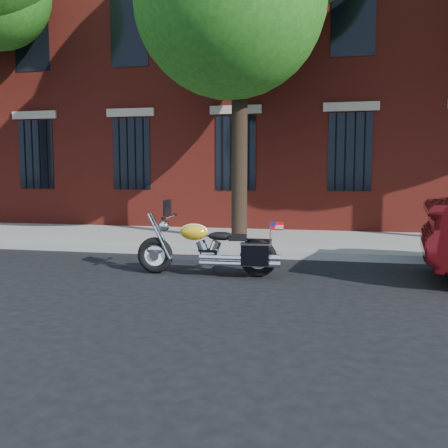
# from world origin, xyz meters

# --- Properties ---
(ground) EXTENTS (120.00, 120.00, 0.00)m
(ground) POSITION_xyz_m (0.00, 0.00, 0.00)
(ground) COLOR black
(ground) RESTS_ON ground
(curb) EXTENTS (40.00, 0.16, 0.15)m
(curb) POSITION_xyz_m (0.00, 1.38, 0.07)
(curb) COLOR gray
(curb) RESTS_ON ground
(sidewalk) EXTENTS (40.00, 3.60, 0.15)m
(sidewalk) POSITION_xyz_m (0.00, 3.26, 0.07)
(sidewalk) COLOR gray
(sidewalk) RESTS_ON ground
(building) EXTENTS (26.00, 10.08, 12.00)m
(building) POSITION_xyz_m (0.00, 10.06, 6.00)
(building) COLOR maroon
(building) RESTS_ON ground
(motorcycle) EXTENTS (2.45, 0.73, 1.23)m
(motorcycle) POSITION_xyz_m (0.69, -0.49, 0.42)
(motorcycle) COLOR black
(motorcycle) RESTS_ON ground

